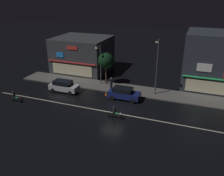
% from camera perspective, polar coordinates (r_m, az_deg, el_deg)
% --- Properties ---
extents(ground_plane, '(140.00, 140.00, 0.00)m').
position_cam_1_polar(ground_plane, '(28.45, -0.02, -6.03)').
color(ground_plane, black).
extents(lane_divider_stripe, '(33.95, 0.16, 0.01)m').
position_cam_1_polar(lane_divider_stripe, '(28.45, -0.02, -6.02)').
color(lane_divider_stripe, beige).
rests_on(lane_divider_stripe, ground).
extents(sidewalk_far, '(35.73, 3.76, 0.14)m').
position_cam_1_polar(sidewalk_far, '(34.75, 4.29, -0.39)').
color(sidewalk_far, '#5B5954').
rests_on(sidewalk_far, ground).
extents(storefront_left_block, '(9.32, 8.38, 6.07)m').
position_cam_1_polar(storefront_left_block, '(42.92, -7.20, 8.22)').
color(storefront_left_block, '#383A3F').
rests_on(storefront_left_block, ground).
extents(storefront_center_block, '(7.44, 7.95, 8.26)m').
position_cam_1_polar(storefront_center_block, '(37.78, 22.99, 6.28)').
color(storefront_center_block, '#2D333D').
rests_on(storefront_center_block, ground).
extents(streetlamp_west, '(0.44, 1.64, 6.10)m').
position_cam_1_polar(streetlamp_west, '(35.42, -2.97, 6.53)').
color(streetlamp_west, '#47494C').
rests_on(streetlamp_west, sidewalk_far).
extents(streetlamp_mid, '(0.44, 1.64, 7.80)m').
position_cam_1_polar(streetlamp_mid, '(31.86, 10.94, 5.93)').
color(streetlamp_mid, '#47494C').
rests_on(streetlamp_mid, sidewalk_far).
extents(pedestrian_on_sidewalk, '(0.39, 0.39, 1.81)m').
position_cam_1_polar(pedestrian_on_sidewalk, '(34.43, -0.20, 1.08)').
color(pedestrian_on_sidewalk, '#232328').
rests_on(pedestrian_on_sidewalk, sidewalk_far).
extents(street_tree, '(2.40, 2.40, 4.96)m').
position_cam_1_polar(street_tree, '(35.47, -1.50, 6.69)').
color(street_tree, '#473323').
rests_on(street_tree, sidewalk_far).
extents(parked_car_near_kerb, '(4.30, 1.98, 1.67)m').
position_cam_1_polar(parked_car_near_kerb, '(34.59, -11.71, 0.50)').
color(parked_car_near_kerb, silver).
rests_on(parked_car_near_kerb, ground).
extents(parked_car_trailing, '(4.30, 1.98, 1.67)m').
position_cam_1_polar(parked_car_trailing, '(31.50, 2.91, -1.30)').
color(parked_car_trailing, navy).
rests_on(parked_car_trailing, ground).
extents(motorcycle_lead, '(1.90, 0.60, 1.52)m').
position_cam_1_polar(motorcycle_lead, '(33.44, -22.67, -2.11)').
color(motorcycle_lead, black).
rests_on(motorcycle_lead, ground).
extents(motorcycle_following, '(1.90, 0.60, 1.52)m').
position_cam_1_polar(motorcycle_following, '(27.02, 0.70, -6.17)').
color(motorcycle_following, black).
rests_on(motorcycle_following, ground).
extents(traffic_cone, '(0.36, 0.36, 0.55)m').
position_cam_1_polar(traffic_cone, '(32.90, -1.44, -1.32)').
color(traffic_cone, orange).
rests_on(traffic_cone, ground).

